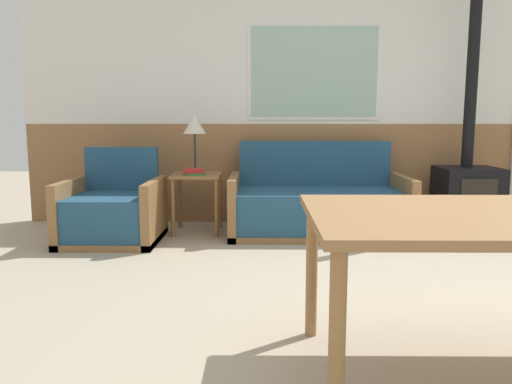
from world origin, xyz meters
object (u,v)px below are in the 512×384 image
Objects in this scene: couch at (318,207)px; wood_stove at (468,179)px; armchair at (113,213)px; side_table at (197,185)px; table_lamp at (194,127)px; dining_table at (504,229)px.

couch is 0.67× the size of wood_stove.
armchair is 0.85m from side_table.
table_lamp is 2.79m from wood_stove.
table_lamp reaches higher than side_table.
dining_table is at bearing -60.12° from table_lamp.
armchair is 1.16m from table_lamp.
couch is at bearing -6.35° from table_lamp.
dining_table is at bearing -109.80° from wood_stove.
table_lamp is (-0.03, 0.08, 0.58)m from side_table.
couch is 1.97m from armchair.
dining_table is 3.10m from wood_stove.
couch is 1.22m from side_table.
side_table is at bearing 120.21° from dining_table.
dining_table is at bearing -59.79° from side_table.
couch reaches higher than armchair.
wood_stove is at bearing -0.68° from table_lamp.
couch reaches higher than side_table.
side_table is 0.36× the size of dining_table.
dining_table reaches higher than side_table.
wood_stove is at bearing 70.20° from dining_table.
dining_table is 0.63× the size of wood_stove.
side_table is 3.31m from dining_table.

